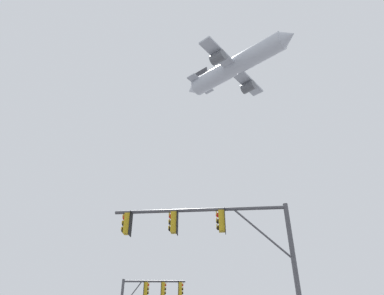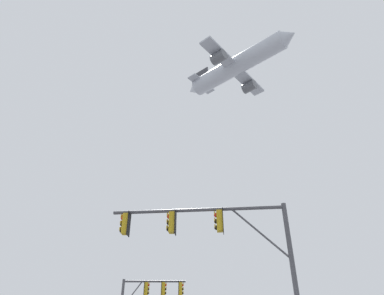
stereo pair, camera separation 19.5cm
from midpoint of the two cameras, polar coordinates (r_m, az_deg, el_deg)
name	(u,v)px [view 1 (the left image)]	position (r m, az deg, el deg)	size (l,w,h in m)	color
signal_pole_near	(219,239)	(14.51, 4.15, -15.17)	(7.52, 0.78, 6.61)	#4C4C51
airplane	(236,66)	(57.17, 7.32, 13.46)	(17.55, 14.80, 5.58)	#B7BCC6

